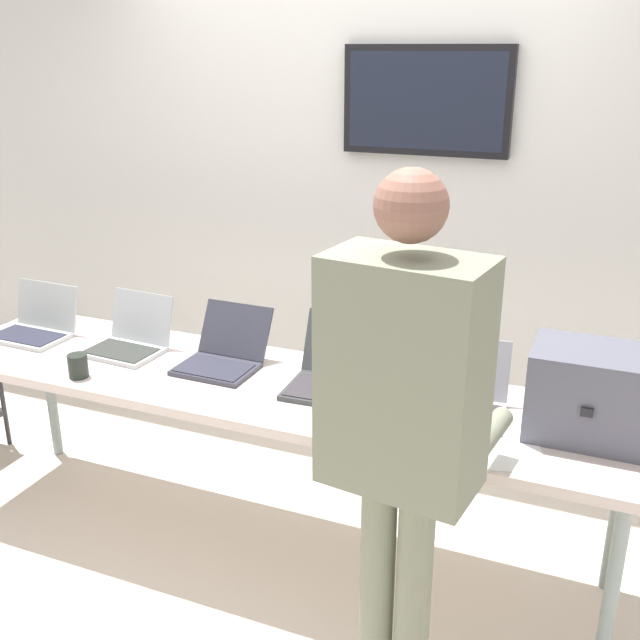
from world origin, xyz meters
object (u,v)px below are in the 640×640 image
Objects in this scene: equipment_box at (590,393)px; coffee_mug at (78,366)px; laptop_station_3 at (340,373)px; workbench at (266,393)px; laptop_station_0 at (36,325)px; person at (403,413)px; laptop_station_4 at (465,396)px; laptop_station_1 at (130,338)px; laptop_station_2 at (223,354)px.

coffee_mug is at bearing -171.75° from equipment_box.
coffee_mug is at bearing -162.68° from laptop_station_3.
workbench is 1.25m from equipment_box.
person reaches higher than laptop_station_0.
equipment_box reaches higher than laptop_station_0.
coffee_mug is (-1.53, -0.31, -0.01)m from laptop_station_4.
person is 17.99× the size of coffee_mug.
laptop_station_0 is at bearing -179.34° from laptop_station_3.
laptop_station_1 reaches higher than laptop_station_0.
laptop_station_3 is (-0.93, 0.04, -0.10)m from equipment_box.
equipment_box reaches higher than workbench.
workbench is 8.22× the size of laptop_station_2.
workbench is 0.72m from laptop_station_1.
equipment_box is at bearing 1.61° from workbench.
laptop_station_2 reaches higher than workbench.
equipment_box is 0.44m from laptop_station_4.
laptop_station_3 reaches higher than laptop_station_4.
laptop_station_0 is 2.11m from person.
laptop_station_1 is 1.03× the size of laptop_station_4.
person is at bearing -39.52° from workbench.
laptop_station_3 is (0.30, 0.07, 0.11)m from workbench.
laptop_station_3 is at bearing 178.55° from laptop_station_4.
laptop_station_4 reaches higher than coffee_mug.
laptop_station_0 is 1.08× the size of laptop_station_4.
laptop_station_0 is 0.90× the size of laptop_station_3.
laptop_station_3 is at bearing 0.66° from laptop_station_0.
workbench is 9.02× the size of laptop_station_4.
laptop_station_4 is (1.51, -0.01, 0.00)m from laptop_station_1.
laptop_station_3 is 0.86m from person.
equipment_box is 0.94m from laptop_station_3.
person reaches higher than coffee_mug.
coffee_mug is (-0.73, -0.25, 0.10)m from workbench.
workbench is 0.78m from coffee_mug.
laptop_station_4 is 0.19× the size of person.
workbench is at bearing -166.58° from laptop_station_3.
laptop_station_1 is (-0.71, 0.07, 0.11)m from workbench.
equipment_box is at bearing -2.23° from laptop_station_3.
equipment_box reaches higher than laptop_station_2.
laptop_station_4 reaches higher than laptop_station_2.
laptop_station_0 is 0.20× the size of person.
equipment_box is at bearing -3.13° from laptop_station_4.
equipment_box reaches higher than coffee_mug.
person is at bearing -14.05° from coffee_mug.
laptop_station_0 is 2.03m from laptop_station_4.
laptop_station_3 is at bearing 123.35° from person.
laptop_station_3 is (0.53, -0.01, 0.01)m from laptop_station_2.
laptop_station_4 is (1.04, -0.02, 0.00)m from laptop_station_2.
person reaches higher than laptop_station_4.
laptop_station_3 reaches higher than laptop_station_2.
person is at bearing -94.05° from laptop_station_4.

